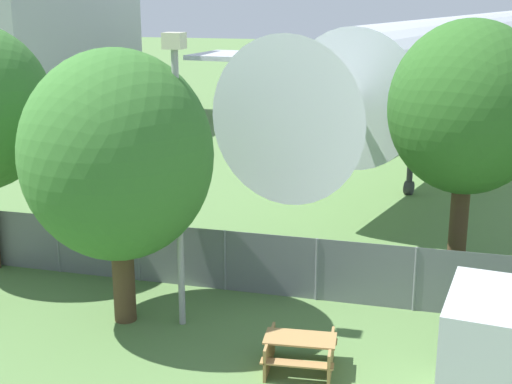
% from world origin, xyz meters
% --- Properties ---
extents(perimeter_fence, '(56.07, 0.07, 1.72)m').
position_xyz_m(perimeter_fence, '(-0.00, 9.70, 0.86)').
color(perimeter_fence, slate).
rests_on(perimeter_fence, ground).
extents(airplane, '(37.40, 46.38, 13.73)m').
position_xyz_m(airplane, '(7.45, 32.88, 4.60)').
color(airplane, silver).
rests_on(airplane, ground).
extents(picnic_bench_open_grass, '(1.66, 1.54, 0.76)m').
position_xyz_m(picnic_bench_open_grass, '(2.88, 5.99, 0.47)').
color(picnic_bench_open_grass, '#A37A47').
rests_on(picnic_bench_open_grass, ground).
extents(tree_near_hangar, '(4.21, 4.21, 7.30)m').
position_xyz_m(tree_near_hangar, '(6.10, 11.87, 4.95)').
color(tree_near_hangar, '#4C3823').
rests_on(tree_near_hangar, ground).
extents(tree_far_right, '(4.56, 4.56, 6.73)m').
position_xyz_m(tree_far_right, '(-1.84, 7.26, 4.20)').
color(tree_far_right, '#4C3823').
rests_on(tree_far_right, ground).
extents(light_mast, '(0.44, 0.44, 7.06)m').
position_xyz_m(light_mast, '(-0.38, 7.43, 4.37)').
color(light_mast, '#99999E').
rests_on(light_mast, ground).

